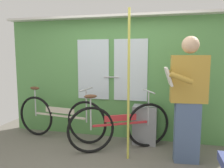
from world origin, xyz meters
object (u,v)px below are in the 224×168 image
object	(u,v)px
bicycle_near_door	(120,126)
bicycle_leaning_behind	(60,118)
trash_bin_by_wall	(145,125)
passenger_reading_newspaper	(188,97)
handrail_pole	(129,86)

from	to	relation	value
bicycle_near_door	bicycle_leaning_behind	world-z (taller)	bicycle_leaning_behind
trash_bin_by_wall	passenger_reading_newspaper	bearing A→B (deg)	-40.33
bicycle_near_door	passenger_reading_newspaper	xyz separation A→B (m)	(1.00, -0.17, 0.55)
bicycle_leaning_behind	passenger_reading_newspaper	distance (m)	2.26
passenger_reading_newspaper	trash_bin_by_wall	size ratio (longest dim) A/B	2.68
bicycle_leaning_behind	passenger_reading_newspaper	bearing A→B (deg)	-1.35
bicycle_leaning_behind	trash_bin_by_wall	distance (m)	1.54
bicycle_leaning_behind	handrail_pole	xyz separation A→B (m)	(1.34, -0.48, 0.69)
passenger_reading_newspaper	trash_bin_by_wall	world-z (taller)	passenger_reading_newspaper
bicycle_leaning_behind	passenger_reading_newspaper	xyz separation A→B (m)	(2.17, -0.37, 0.55)
passenger_reading_newspaper	handrail_pole	size ratio (longest dim) A/B	0.82
handrail_pole	bicycle_near_door	bearing A→B (deg)	123.05
passenger_reading_newspaper	handrail_pole	xyz separation A→B (m)	(-0.82, -0.10, 0.14)
passenger_reading_newspaper	handrail_pole	distance (m)	0.84
bicycle_near_door	passenger_reading_newspaper	distance (m)	1.16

